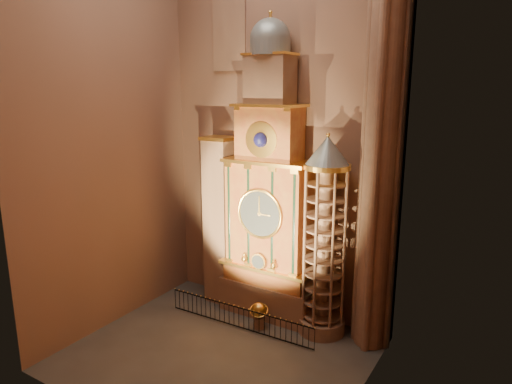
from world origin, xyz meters
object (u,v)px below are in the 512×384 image
Objects in this scene: astronomical_clock at (269,203)px; stair_turret at (324,239)px; iron_railing at (239,318)px; portrait_tower at (220,220)px; celestial_globe at (259,313)px.

astronomical_clock is 3.78m from stair_turret.
portrait_tower is at bearing 140.41° from iron_railing.
celestial_globe is at bearing -25.09° from portrait_tower.
stair_turret is 6.45m from iron_railing.
portrait_tower is 6.80× the size of celestial_globe.
stair_turret reaches higher than celestial_globe.
iron_railing is (-0.90, -0.63, -0.23)m from celestial_globe.
iron_railing is (-0.47, -2.40, -6.01)m from astronomical_clock.
astronomical_clock is 11.14× the size of celestial_globe.
astronomical_clock is at bearing 103.52° from celestial_globe.
iron_railing is at bearing -151.72° from stair_turret.
iron_railing is (2.93, -2.42, -4.48)m from portrait_tower.
portrait_tower is 5.99m from celestial_globe.
portrait_tower is (-3.40, 0.02, -1.53)m from astronomical_clock.
celestial_globe is (0.43, -1.77, -5.78)m from astronomical_clock.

